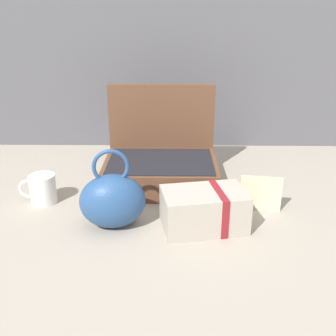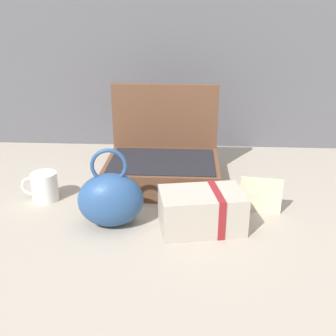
{
  "view_description": "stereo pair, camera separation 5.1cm",
  "coord_description": "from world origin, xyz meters",
  "px_view_note": "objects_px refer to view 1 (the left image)",
  "views": [
    {
      "loc": [
        -0.01,
        -1.16,
        0.58
      ],
      "look_at": [
        -0.03,
        -0.02,
        0.12
      ],
      "focal_mm": 42.7,
      "sensor_mm": 36.0,
      "label": 1
    },
    {
      "loc": [
        0.04,
        -1.16,
        0.58
      ],
      "look_at": [
        -0.03,
        -0.02,
        0.12
      ],
      "focal_mm": 42.7,
      "sensor_mm": 36.0,
      "label": 2
    }
  ],
  "objects_px": {
    "cream_toiletry_bag": "(205,209)",
    "coffee_mug": "(42,189)",
    "open_suitcase": "(161,162)",
    "info_card_left": "(261,193)",
    "teal_pouch_handbag": "(113,200)"
  },
  "relations": [
    {
      "from": "cream_toiletry_bag",
      "to": "coffee_mug",
      "type": "xyz_separation_m",
      "value": [
        -0.51,
        0.15,
        -0.01
      ]
    },
    {
      "from": "open_suitcase",
      "to": "cream_toiletry_bag",
      "type": "distance_m",
      "value": 0.34
    },
    {
      "from": "open_suitcase",
      "to": "info_card_left",
      "type": "bearing_deg",
      "value": -34.4
    },
    {
      "from": "open_suitcase",
      "to": "teal_pouch_handbag",
      "type": "relative_size",
      "value": 1.67
    },
    {
      "from": "cream_toiletry_bag",
      "to": "info_card_left",
      "type": "bearing_deg",
      "value": 30.4
    },
    {
      "from": "teal_pouch_handbag",
      "to": "info_card_left",
      "type": "height_order",
      "value": "teal_pouch_handbag"
    },
    {
      "from": "teal_pouch_handbag",
      "to": "cream_toiletry_bag",
      "type": "xyz_separation_m",
      "value": [
        0.26,
        -0.0,
        -0.03
      ]
    },
    {
      "from": "info_card_left",
      "to": "open_suitcase",
      "type": "bearing_deg",
      "value": 153.88
    },
    {
      "from": "cream_toiletry_bag",
      "to": "coffee_mug",
      "type": "bearing_deg",
      "value": 163.56
    },
    {
      "from": "coffee_mug",
      "to": "info_card_left",
      "type": "distance_m",
      "value": 0.68
    },
    {
      "from": "teal_pouch_handbag",
      "to": "coffee_mug",
      "type": "relative_size",
      "value": 1.95
    },
    {
      "from": "teal_pouch_handbag",
      "to": "coffee_mug",
      "type": "bearing_deg",
      "value": 149.25
    },
    {
      "from": "open_suitcase",
      "to": "teal_pouch_handbag",
      "type": "bearing_deg",
      "value": -111.93
    },
    {
      "from": "coffee_mug",
      "to": "teal_pouch_handbag",
      "type": "bearing_deg",
      "value": -30.75
    },
    {
      "from": "info_card_left",
      "to": "teal_pouch_handbag",
      "type": "bearing_deg",
      "value": -158.64
    }
  ]
}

